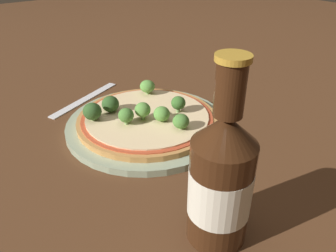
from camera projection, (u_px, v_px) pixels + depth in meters
ground_plane at (153, 122)px, 0.63m from camera, size 3.00×3.00×0.00m
plate at (148, 124)px, 0.61m from camera, size 0.30×0.30×0.01m
pizza at (147, 118)px, 0.60m from camera, size 0.26×0.26×0.01m
broccoli_floret_0 at (92, 111)px, 0.57m from camera, size 0.03×0.03×0.03m
broccoli_floret_1 at (110, 104)px, 0.60m from camera, size 0.03×0.03×0.03m
broccoli_floret_2 at (178, 103)px, 0.60m from camera, size 0.03×0.03×0.03m
broccoli_floret_3 at (162, 114)px, 0.57m from camera, size 0.03×0.03×0.03m
broccoli_floret_4 at (147, 86)px, 0.67m from camera, size 0.03×0.03×0.03m
broccoli_floret_5 at (126, 115)px, 0.56m from camera, size 0.03×0.03×0.03m
broccoli_floret_6 at (180, 122)px, 0.55m from camera, size 0.03×0.03×0.03m
broccoli_floret_7 at (143, 110)px, 0.57m from camera, size 0.03×0.03×0.03m
beer_bottle at (221, 180)px, 0.35m from camera, size 0.07×0.07×0.22m
fork at (85, 99)px, 0.71m from camera, size 0.10×0.19×0.00m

